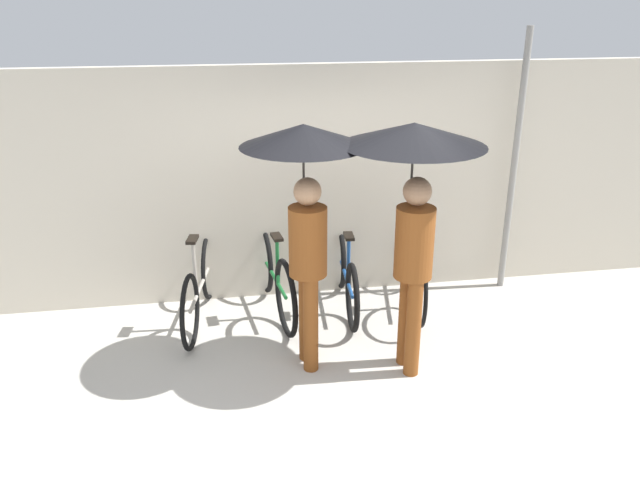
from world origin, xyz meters
TOP-DOWN VIEW (x-y plane):
  - ground_plane at (0.00, 0.00)m, footprint 30.00×30.00m
  - back_wall at (0.00, 2.25)m, footprint 10.23×0.12m
  - parked_bicycle_0 at (-1.11, 1.76)m, footprint 0.47×1.73m
  - parked_bicycle_1 at (-0.37, 1.84)m, footprint 0.44×1.75m
  - parked_bicycle_2 at (0.37, 1.81)m, footprint 0.44×1.65m
  - parked_bicycle_3 at (1.12, 1.82)m, footprint 0.50×1.74m
  - pedestrian_leading at (-0.18, 0.87)m, footprint 1.03×1.03m
  - pedestrian_center at (0.66, 0.67)m, footprint 1.15×1.15m
  - awning_pole at (2.20, 2.01)m, footprint 0.07×0.07m

SIDE VIEW (x-z plane):
  - ground_plane at x=0.00m, z-range 0.00..0.00m
  - parked_bicycle_2 at x=0.37m, z-range -0.13..0.84m
  - parked_bicycle_0 at x=-1.11m, z-range -0.17..0.93m
  - parked_bicycle_3 at x=1.12m, z-range -0.12..0.90m
  - parked_bicycle_1 at x=-0.37m, z-range -0.09..0.88m
  - back_wall at x=0.00m, z-range 0.00..2.44m
  - awning_pole at x=2.20m, z-range 0.00..2.78m
  - pedestrian_leading at x=-0.18m, z-range 0.61..2.72m
  - pedestrian_center at x=0.66m, z-range 0.67..2.80m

